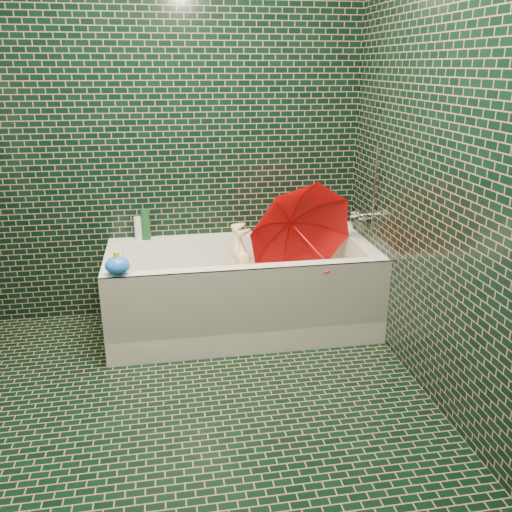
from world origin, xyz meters
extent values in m
plane|color=black|center=(0.00, 0.00, 0.00)|extent=(2.80, 2.80, 0.00)
plane|color=black|center=(0.00, 1.40, 1.25)|extent=(2.80, 0.00, 2.80)
plane|color=black|center=(0.00, -1.40, 1.25)|extent=(2.80, 0.00, 2.80)
plane|color=black|center=(1.30, 0.00, 1.25)|extent=(0.00, 2.80, 2.80)
cube|color=white|center=(0.45, 1.02, 0.07)|extent=(1.70, 0.75, 0.15)
cube|color=white|center=(0.45, 1.35, 0.35)|extent=(1.70, 0.10, 0.40)
cube|color=white|center=(0.45, 0.70, 0.35)|extent=(1.70, 0.10, 0.40)
cube|color=white|center=(1.25, 1.02, 0.35)|extent=(0.10, 0.55, 0.40)
cube|color=white|center=(-0.35, 1.02, 0.35)|extent=(0.10, 0.55, 0.40)
cube|color=white|center=(0.45, 0.66, 0.28)|extent=(1.70, 0.02, 0.55)
cube|color=#48CB28|center=(0.45, 1.02, 0.16)|extent=(1.35, 0.47, 0.01)
cube|color=silver|center=(0.45, 1.02, 0.30)|extent=(1.48, 0.53, 0.00)
cylinder|color=silver|center=(1.28, 1.02, 0.73)|extent=(0.14, 0.05, 0.05)
cylinder|color=silver|center=(1.20, 1.08, 0.73)|extent=(0.05, 0.04, 0.04)
cylinder|color=silver|center=(1.27, 0.92, 0.95)|extent=(0.01, 0.01, 0.55)
imported|color=beige|center=(0.48, 0.98, 0.31)|extent=(0.82, 0.30, 0.29)
imported|color=red|center=(0.87, 0.94, 0.59)|extent=(0.94, 0.96, 0.91)
imported|color=white|center=(1.25, 1.32, 0.55)|extent=(0.11, 0.11, 0.23)
imported|color=#471F75|center=(1.23, 1.36, 0.55)|extent=(0.11, 0.11, 0.20)
imported|color=#154C27|center=(1.22, 1.35, 0.55)|extent=(0.13, 0.13, 0.16)
cylinder|color=#154C27|center=(1.00, 1.35, 0.65)|extent=(0.07, 0.07, 0.21)
cylinder|color=silver|center=(1.13, 1.35, 0.63)|extent=(0.06, 0.06, 0.17)
cylinder|color=#154C27|center=(-0.15, 1.34, 0.65)|extent=(0.08, 0.08, 0.21)
cylinder|color=white|center=(-0.20, 1.35, 0.63)|extent=(0.07, 0.07, 0.15)
ellipsoid|color=yellow|center=(0.93, 1.37, 0.59)|extent=(0.10, 0.09, 0.06)
sphere|color=yellow|center=(0.97, 1.37, 0.63)|extent=(0.04, 0.04, 0.04)
cone|color=orange|center=(0.99, 1.38, 0.62)|extent=(0.02, 0.02, 0.02)
ellipsoid|color=blue|center=(-0.29, 0.70, 0.61)|extent=(0.14, 0.12, 0.11)
cylinder|color=yellow|center=(-0.29, 0.70, 0.67)|extent=(0.03, 0.03, 0.04)
camera|label=1|loc=(-0.02, -2.19, 1.66)|focal=38.00mm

